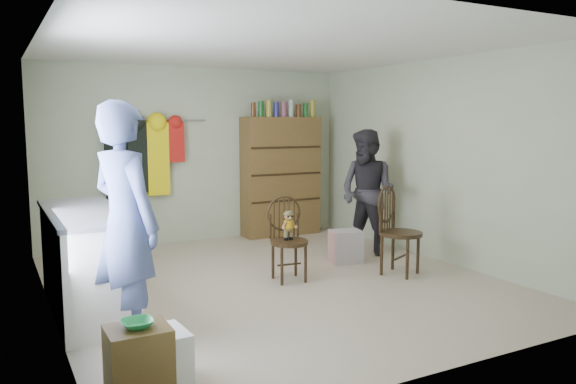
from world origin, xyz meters
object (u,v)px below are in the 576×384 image
chair_far (396,227)px  dresser (281,175)px  chair_front (287,233)px  counter (86,261)px

chair_far → dresser: dresser is taller
chair_front → counter: bearing=-172.1°
counter → chair_front: (2.11, 0.04, 0.04)m
chair_front → chair_far: (1.20, -0.37, 0.03)m
counter → dresser: bearing=35.7°
chair_far → chair_front: bearing=136.2°
chair_far → dresser: size_ratio=0.49×
chair_front → chair_far: 1.26m
chair_far → counter: bearing=147.6°
chair_front → dresser: bearing=71.1°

